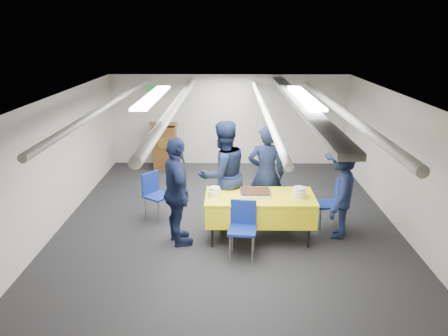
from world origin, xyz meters
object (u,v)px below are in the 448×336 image
Objects in this scene: chair_right at (333,200)px; sailor_d at (340,191)px; sheet_cake at (255,193)px; sailor_c at (177,192)px; podium at (165,145)px; sailor_a at (266,174)px; chair_near at (243,223)px; chair_left at (155,191)px; sailor_b at (223,175)px; serving_table at (260,207)px.

sailor_d reaches higher than chair_right.
sailor_c is (-1.26, -0.21, 0.08)m from sheet_cake.
podium is 3.89m from sailor_a.
sailor_c is at bearing 161.34° from chair_near.
chair_left is at bearing 7.72° from sailor_c.
podium is 3.04m from chair_left.
chair_left is (-1.59, 1.37, 0.00)m from chair_near.
chair_near is (-0.22, -0.56, -0.28)m from sheet_cake.
sailor_b reaches higher than chair_right.
serving_table is at bearing -23.59° from chair_left.
sailor_d is (1.42, 0.09, -0.00)m from sheet_cake.
chair_left is 1.21m from sailor_c.
serving_table is 0.80m from sailor_a.
sailor_d reaches higher than chair_near.
sailor_a is at bearing 70.34° from chair_near.
chair_left is at bearing -0.90° from sailor_a.
sailor_d is at bearing -47.24° from podium.
chair_right is at bearing 16.76° from sheet_cake.
sailor_b is (-1.93, 0.07, 0.43)m from chair_right.
serving_table is 0.27m from sheet_cake.
podium is at bearing 135.19° from chair_right.
podium is 4.84m from chair_right.
sailor_c reaches higher than sailor_d.
sailor_b reaches higher than chair_near.
podium is at bearing -51.72° from sailor_a.
sailor_c is at bearing -61.66° from chair_left.
sailor_b reaches higher than sheet_cake.
chair_right is 0.54× the size of sailor_d.
sailor_a is at bearing -54.12° from podium.
chair_right is 3.22m from chair_left.
sheet_cake is 0.73m from sailor_a.
sailor_c is (-0.72, -0.70, -0.06)m from sailor_b.
sheet_cake is 0.58× the size of chair_right.
sailor_c is (-2.65, -0.63, 0.37)m from chair_right.
sheet_cake is 1.48m from chair_right.
chair_left is 0.45× the size of sailor_b.
sailor_b reaches higher than podium.
chair_left is 3.31m from sailor_d.
sailor_d is (1.34, 0.11, 0.25)m from serving_table.
podium is 3.69m from sailor_b.
sheet_cake reaches higher than serving_table.
sailor_a is 1.01× the size of sailor_c.
sailor_d is at bearing -12.54° from chair_left.
chair_near is at bearing -46.13° from sailor_d.
chair_right is at bearing 169.40° from sailor_a.
chair_near is 0.48× the size of sailor_a.
chair_right reaches higher than serving_table.
chair_near is at bearing -40.68° from chair_left.
serving_table is 1.11× the size of sailor_d.
serving_table is 0.99× the size of sailor_a.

